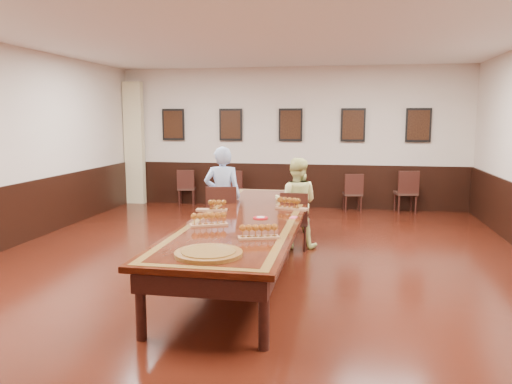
% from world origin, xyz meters
% --- Properties ---
extents(floor, '(8.00, 10.00, 0.02)m').
position_xyz_m(floor, '(0.00, 0.00, -0.01)').
color(floor, black).
rests_on(floor, ground).
extents(ceiling, '(8.00, 10.00, 0.02)m').
position_xyz_m(ceiling, '(0.00, 0.00, 3.21)').
color(ceiling, white).
rests_on(ceiling, floor).
extents(wall_back, '(8.00, 0.02, 3.20)m').
position_xyz_m(wall_back, '(0.00, 5.01, 1.60)').
color(wall_back, beige).
rests_on(wall_back, floor).
extents(chair_man, '(0.56, 0.59, 1.01)m').
position_xyz_m(chair_man, '(-0.65, 1.08, 0.50)').
color(chair_man, '#331D16').
rests_on(chair_man, floor).
extents(chair_woman, '(0.44, 0.48, 0.92)m').
position_xyz_m(chair_woman, '(0.50, 1.23, 0.46)').
color(chair_woman, '#331D16').
rests_on(chair_woman, floor).
extents(spare_chair_a, '(0.48, 0.51, 0.85)m').
position_xyz_m(spare_chair_a, '(-2.45, 4.77, 0.43)').
color(spare_chair_a, '#331D16').
rests_on(spare_chair_a, floor).
extents(spare_chair_b, '(0.51, 0.53, 0.89)m').
position_xyz_m(spare_chair_b, '(-1.16, 4.56, 0.44)').
color(spare_chair_b, '#331D16').
rests_on(spare_chair_b, floor).
extents(spare_chair_c, '(0.46, 0.49, 0.86)m').
position_xyz_m(spare_chair_c, '(1.43, 4.59, 0.43)').
color(spare_chair_c, '#331D16').
rests_on(spare_chair_c, floor).
extents(spare_chair_d, '(0.51, 0.54, 0.94)m').
position_xyz_m(spare_chair_d, '(2.56, 4.66, 0.47)').
color(spare_chair_d, '#331D16').
rests_on(spare_chair_d, floor).
extents(person_man, '(0.65, 0.49, 1.61)m').
position_xyz_m(person_man, '(-0.67, 1.19, 0.81)').
color(person_man, '#4E76C5').
rests_on(person_man, floor).
extents(person_woman, '(0.73, 0.57, 1.44)m').
position_xyz_m(person_woman, '(0.50, 1.33, 0.72)').
color(person_woman, '#E8E891').
rests_on(person_woman, floor).
extents(pink_phone, '(0.10, 0.16, 0.01)m').
position_xyz_m(pink_phone, '(0.60, -0.05, 0.76)').
color(pink_phone, '#F45176').
rests_on(pink_phone, conference_table).
extents(curtain, '(0.45, 0.18, 2.90)m').
position_xyz_m(curtain, '(-3.75, 4.82, 1.45)').
color(curtain, '#CABD8B').
rests_on(curtain, floor).
extents(wainscoting, '(8.00, 10.00, 1.00)m').
position_xyz_m(wainscoting, '(0.00, 0.00, 0.50)').
color(wainscoting, black).
rests_on(wainscoting, floor).
extents(conference_table, '(1.40, 5.00, 0.76)m').
position_xyz_m(conference_table, '(0.00, 0.00, 0.61)').
color(conference_table, black).
rests_on(conference_table, floor).
extents(posters, '(6.14, 0.04, 0.74)m').
position_xyz_m(posters, '(0.00, 4.94, 1.90)').
color(posters, black).
rests_on(posters, wall_back).
extents(flight_a, '(0.45, 0.19, 0.16)m').
position_xyz_m(flight_a, '(-0.56, 0.25, 0.83)').
color(flight_a, '#8D5C3B').
rests_on(flight_a, conference_table).
extents(flight_b, '(0.49, 0.27, 0.18)m').
position_xyz_m(flight_b, '(0.50, 0.56, 0.83)').
color(flight_b, '#8D5C3B').
rests_on(flight_b, conference_table).
extents(flight_c, '(0.47, 0.32, 0.17)m').
position_xyz_m(flight_c, '(-0.36, -0.72, 0.83)').
color(flight_c, '#8D5C3B').
rests_on(flight_c, conference_table).
extents(flight_d, '(0.46, 0.27, 0.17)m').
position_xyz_m(flight_d, '(0.35, -1.26, 0.83)').
color(flight_d, '#8D5C3B').
rests_on(flight_d, conference_table).
extents(red_plate_grp, '(0.19, 0.19, 0.03)m').
position_xyz_m(red_plate_grp, '(0.18, -0.17, 0.76)').
color(red_plate_grp, red).
rests_on(red_plate_grp, conference_table).
extents(carved_platter, '(0.71, 0.71, 0.05)m').
position_xyz_m(carved_platter, '(-0.01, -2.01, 0.77)').
color(carved_platter, '#583211').
rests_on(carved_platter, conference_table).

